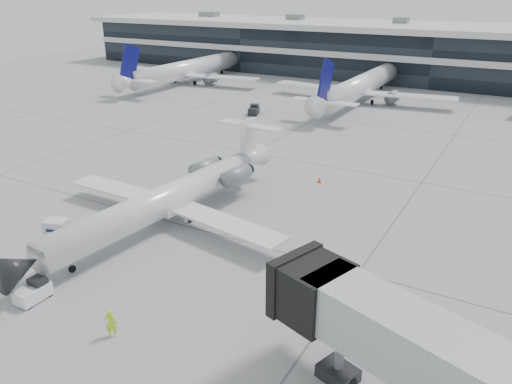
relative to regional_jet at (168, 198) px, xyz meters
The scene contains 10 objects.
ground 7.09m from the regional_jet, ahead, with size 220.00×220.00×0.00m, color gray.
terminal 82.37m from the regional_jet, 85.31° to the left, with size 170.00×22.00×10.00m, color black.
bg_jet_left 67.09m from the regional_jet, 124.81° to the left, with size 32.00×40.00×9.60m, color white, non-canonical shape.
bg_jet_center 55.11m from the regional_jet, 91.33° to the left, with size 32.00×40.00×9.60m, color white, non-canonical shape.
regional_jet is the anchor object (origin of this frame).
ramp_worker 15.05m from the regional_jet, 64.29° to the right, with size 0.65×0.43×1.79m, color #C6FF1A.
baggage_tug 13.41m from the regional_jet, 91.93° to the right, with size 1.28×2.16×1.37m.
cargo_uld 9.09m from the regional_jet, 130.59° to the right, with size 2.37×2.04×1.64m.
traffic_cone 16.81m from the regional_jet, 63.15° to the left, with size 0.48×0.48×0.61m.
far_tug 39.22m from the regional_jet, 109.04° to the left, with size 2.12×2.76×1.55m.
Camera 1 is at (18.56, -29.94, 18.76)m, focal length 35.00 mm.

